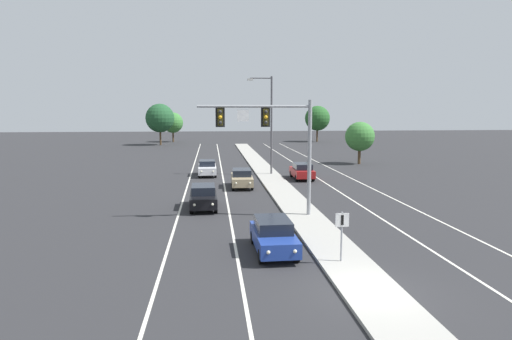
{
  "coord_description": "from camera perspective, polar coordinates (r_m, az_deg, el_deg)",
  "views": [
    {
      "loc": [
        -5.82,
        -15.47,
        6.72
      ],
      "look_at": [
        -3.2,
        10.83,
        3.2
      ],
      "focal_mm": 31.58,
      "sensor_mm": 36.0,
      "label": 1
    }
  ],
  "objects": [
    {
      "name": "tree_far_left_c",
      "position": [
        97.56,
        -10.5,
        5.92
      ],
      "size": [
        4.34,
        4.34,
        6.27
      ],
      "color": "#4C3823",
      "rests_on": "ground"
    },
    {
      "name": "street_lamp_median",
      "position": [
        46.5,
        1.7,
        6.44
      ],
      "size": [
        2.58,
        0.28,
        10.0
      ],
      "color": "#4C4C51",
      "rests_on": "median_island"
    },
    {
      "name": "car_oncoming_blue",
      "position": [
        21.62,
        2.22,
        -8.25
      ],
      "size": [
        1.9,
        4.5,
        1.58
      ],
      "color": "navy",
      "rests_on": "ground"
    },
    {
      "name": "car_oncoming_tan",
      "position": [
        39.46,
        -1.81,
        -1.02
      ],
      "size": [
        1.92,
        4.51,
        1.58
      ],
      "color": "tan",
      "rests_on": "ground"
    },
    {
      "name": "car_receding_red",
      "position": [
        44.29,
        5.85,
        -0.11
      ],
      "size": [
        1.85,
        4.48,
        1.58
      ],
      "color": "maroon",
      "rests_on": "ground"
    },
    {
      "name": "lane_stripe_oncoming_center",
      "position": [
        41.04,
        -4.05,
        -1.85
      ],
      "size": [
        0.14,
        100.0,
        0.01
      ],
      "primitive_type": "cube",
      "color": "silver",
      "rests_on": "ground"
    },
    {
      "name": "tree_far_right_c",
      "position": [
        97.42,
        7.78,
        6.51
      ],
      "size": [
        5.3,
        5.3,
        7.66
      ],
      "color": "#4C3823",
      "rests_on": "ground"
    },
    {
      "name": "lane_stripe_receding_center",
      "position": [
        42.35,
        8.78,
        -1.63
      ],
      "size": [
        0.14,
        100.0,
        0.01
      ],
      "primitive_type": "cube",
      "color": "silver",
      "rests_on": "ground"
    },
    {
      "name": "median_sign_post",
      "position": [
        20.06,
        10.82,
        -7.38
      ],
      "size": [
        0.6,
        0.1,
        2.2
      ],
      "color": "gray",
      "rests_on": "median_island"
    },
    {
      "name": "car_oncoming_black",
      "position": [
        31.25,
        -6.69,
        -3.35
      ],
      "size": [
        1.89,
        4.5,
        1.58
      ],
      "color": "black",
      "rests_on": "ground"
    },
    {
      "name": "car_oncoming_white",
      "position": [
        46.75,
        -6.2,
        0.29
      ],
      "size": [
        1.86,
        4.49,
        1.58
      ],
      "color": "silver",
      "rests_on": "ground"
    },
    {
      "name": "edge_stripe_left",
      "position": [
        41.08,
        -8.66,
        -1.91
      ],
      "size": [
        0.14,
        100.0,
        0.01
      ],
      "primitive_type": "cube",
      "color": "silver",
      "rests_on": "ground"
    },
    {
      "name": "tree_far_left_a",
      "position": [
        89.08,
        -12.08,
        6.45
      ],
      "size": [
        5.51,
        5.51,
        7.97
      ],
      "color": "#4C3823",
      "rests_on": "ground"
    },
    {
      "name": "median_island",
      "position": [
        34.61,
        4.11,
        -3.5
      ],
      "size": [
        2.4,
        110.0,
        0.15
      ],
      "primitive_type": "cube",
      "color": "#9E9B93",
      "rests_on": "ground"
    },
    {
      "name": "ground_plane",
      "position": [
        17.84,
        14.29,
        -14.78
      ],
      "size": [
        260.0,
        260.0,
        0.0
      ],
      "primitive_type": "plane",
      "color": "#28282B"
    },
    {
      "name": "tree_far_right_a",
      "position": [
        57.81,
        13.02,
        4.15
      ],
      "size": [
        3.66,
        3.66,
        5.3
      ],
      "color": "#4C3823",
      "rests_on": "ground"
    },
    {
      "name": "overhead_signal_mast",
      "position": [
        27.8,
        2.32,
        4.7
      ],
      "size": [
        7.05,
        0.44,
        7.2
      ],
      "color": "gray",
      "rests_on": "median_island"
    },
    {
      "name": "edge_stripe_right",
      "position": [
        43.29,
        13.01,
        -1.54
      ],
      "size": [
        0.14,
        100.0,
        0.01
      ],
      "primitive_type": "cube",
      "color": "silver",
      "rests_on": "ground"
    }
  ]
}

